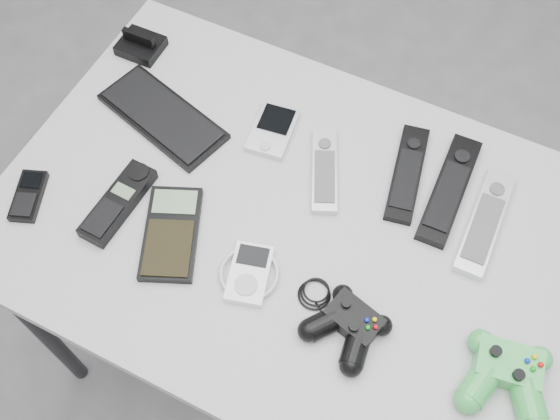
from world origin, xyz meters
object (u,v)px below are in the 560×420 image
at_px(mp3_player, 249,273).
at_px(controller_black, 349,325).
at_px(remote_black_a, 450,189).
at_px(mobile_phone, 28,196).
at_px(remote_black_b, 407,173).
at_px(controller_green, 507,374).
at_px(remote_silver_b, 485,221).
at_px(cordless_handset, 118,202).
at_px(desk, 307,244).
at_px(pda, 273,130).
at_px(remote_silver_a, 324,170).
at_px(calculator, 171,233).
at_px(pda_keyboard, 163,116).

xyz_separation_m(mp3_player, controller_black, (0.19, -0.01, 0.01)).
bearing_deg(remote_black_a, controller_black, -102.58).
xyz_separation_m(mobile_phone, mp3_player, (0.45, 0.04, 0.00)).
height_order(remote_black_a, controller_black, controller_black).
bearing_deg(remote_black_a, mobile_phone, -154.58).
distance_m(remote_black_b, controller_green, 0.41).
distance_m(remote_silver_b, cordless_handset, 0.68).
bearing_deg(controller_green, controller_black, 179.07).
relative_size(desk, remote_silver_b, 5.01).
bearing_deg(pda, remote_silver_a, -24.82).
relative_size(mp3_player, controller_green, 0.72).
bearing_deg(pda, mobile_phone, -143.10).
relative_size(desk, mp3_player, 10.25).
relative_size(remote_black_a, mp3_player, 2.17).
bearing_deg(remote_black_b, remote_silver_a, -166.93).
distance_m(mobile_phone, calculator, 0.29).
height_order(remote_silver_a, calculator, remote_silver_a).
relative_size(remote_black_a, controller_black, 1.13).
height_order(pda_keyboard, remote_silver_b, remote_silver_b).
height_order(mp3_player, controller_green, controller_green).
xyz_separation_m(pda, remote_silver_a, (0.13, -0.04, 0.00)).
relative_size(remote_silver_a, calculator, 0.99).
bearing_deg(mp3_player, cordless_handset, 161.19).
height_order(pda, remote_black_b, remote_black_b).
distance_m(pda, mp3_player, 0.31).
height_order(remote_black_b, remote_silver_b, remote_silver_b).
distance_m(calculator, controller_black, 0.36).
height_order(remote_silver_a, remote_black_a, remote_black_a).
bearing_deg(cordless_handset, controller_green, 2.84).
xyz_separation_m(calculator, mp3_player, (0.16, -0.01, 0.00)).
bearing_deg(remote_silver_b, mp3_player, -141.42).
height_order(remote_silver_a, mobile_phone, remote_silver_a).
height_order(remote_black_b, mobile_phone, remote_black_b).
relative_size(pda_keyboard, calculator, 1.43).
relative_size(pda, remote_black_a, 0.49).
xyz_separation_m(pda_keyboard, calculator, (0.15, -0.22, 0.00)).
relative_size(desk, mobile_phone, 10.78).
xyz_separation_m(remote_silver_a, mp3_player, (-0.03, -0.26, -0.00)).
bearing_deg(mp3_player, controller_black, -19.07).
xyz_separation_m(desk, remote_black_b, (0.12, 0.19, 0.08)).
bearing_deg(remote_silver_b, cordless_handset, -158.21).
distance_m(desk, mp3_player, 0.16).
distance_m(remote_silver_b, mp3_player, 0.44).
bearing_deg(pda, controller_green, -33.87).
height_order(pda_keyboard, controller_black, controller_black).
distance_m(pda, calculator, 0.29).
bearing_deg(controller_black, cordless_handset, -168.77).
distance_m(mobile_phone, controller_green, 0.90).
bearing_deg(controller_black, remote_black_b, 108.53).
distance_m(remote_black_a, remote_black_b, 0.08).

